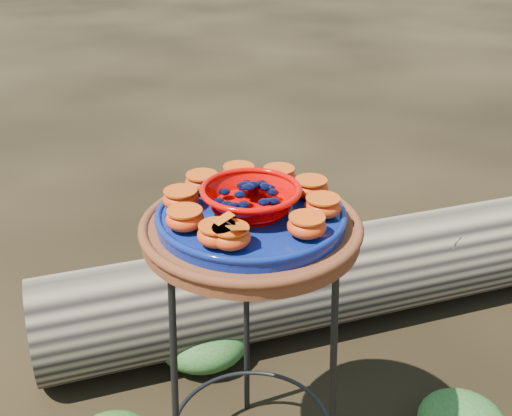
{
  "coord_description": "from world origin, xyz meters",
  "views": [
    {
      "loc": [
        -0.08,
        -1.21,
        1.39
      ],
      "look_at": [
        0.01,
        0.0,
        0.77
      ],
      "focal_mm": 45.0,
      "sensor_mm": 36.0,
      "label": 1
    }
  ],
  "objects": [
    {
      "name": "orange_half_2",
      "position": [
        0.15,
        -0.03,
        0.79
      ],
      "size": [
        0.08,
        0.08,
        0.04
      ],
      "primitive_type": "ellipsoid",
      "color": "#D1490D",
      "rests_on": "cobalt_plate"
    },
    {
      "name": "orange_half_5",
      "position": [
        -0.02,
        0.15,
        0.79
      ],
      "size": [
        0.08,
        0.08,
        0.04
      ],
      "primitive_type": "ellipsoid",
      "color": "#D1490D",
      "rests_on": "cobalt_plate"
    },
    {
      "name": "orange_half_9",
      "position": [
        -0.07,
        -0.13,
        0.79
      ],
      "size": [
        0.08,
        0.08,
        0.04
      ],
      "primitive_type": "ellipsoid",
      "color": "#D1490D",
      "rests_on": "cobalt_plate"
    },
    {
      "name": "orange_half_7",
      "position": [
        -0.15,
        0.03,
        0.79
      ],
      "size": [
        0.08,
        0.08,
        0.04
      ],
      "primitive_type": "ellipsoid",
      "color": "#D1490D",
      "rests_on": "cobalt_plate"
    },
    {
      "name": "orange_half_3",
      "position": [
        0.14,
        0.06,
        0.79
      ],
      "size": [
        0.08,
        0.08,
        0.04
      ],
      "primitive_type": "ellipsoid",
      "color": "#D1490D",
      "rests_on": "cobalt_plate"
    },
    {
      "name": "orange_half_8",
      "position": [
        -0.14,
        -0.06,
        0.79
      ],
      "size": [
        0.08,
        0.08,
        0.04
      ],
      "primitive_type": "ellipsoid",
      "color": "#D1490D",
      "rests_on": "cobalt_plate"
    },
    {
      "name": "red_bowl",
      "position": [
        0.0,
        0.0,
        0.79
      ],
      "size": [
        0.2,
        0.2,
        0.06
      ],
      "primitive_type": null,
      "color": "#D80200",
      "rests_on": "cobalt_plate"
    },
    {
      "name": "orange_half_6",
      "position": [
        -0.1,
        0.11,
        0.79
      ],
      "size": [
        0.08,
        0.08,
        0.04
      ],
      "primitive_type": "ellipsoid",
      "color": "#D1490D",
      "rests_on": "cobalt_plate"
    },
    {
      "name": "glass_gems",
      "position": [
        0.0,
        0.0,
        0.83
      ],
      "size": [
        0.16,
        0.16,
        0.03
      ],
      "primitive_type": null,
      "color": "black",
      "rests_on": "red_bowl"
    },
    {
      "name": "butterfly",
      "position": [
        -0.05,
        -0.14,
        0.82
      ],
      "size": [
        0.1,
        0.09,
        0.01
      ],
      "primitive_type": null,
      "rotation": [
        0.0,
        0.0,
        0.55
      ],
      "color": "#BD4B0A",
      "rests_on": "orange_half_0"
    },
    {
      "name": "plant_stand",
      "position": [
        0.0,
        0.0,
        0.35
      ],
      "size": [
        0.44,
        0.44,
        0.7
      ],
      "primitive_type": null,
      "color": "black",
      "rests_on": "ground"
    },
    {
      "name": "cobalt_plate",
      "position": [
        0.0,
        0.0,
        0.75
      ],
      "size": [
        0.4,
        0.4,
        0.03
      ],
      "primitive_type": "cylinder",
      "color": "navy",
      "rests_on": "terracotta_saucer"
    },
    {
      "name": "orange_half_1",
      "position": [
        0.1,
        -0.11,
        0.79
      ],
      "size": [
        0.08,
        0.08,
        0.04
      ],
      "primitive_type": "ellipsoid",
      "color": "#D1490D",
      "rests_on": "cobalt_plate"
    },
    {
      "name": "driftwood_log",
      "position": [
        0.22,
        0.63,
        0.17
      ],
      "size": [
        1.85,
        0.91,
        0.34
      ],
      "primitive_type": null,
      "rotation": [
        0.0,
        0.0,
        0.26
      ],
      "color": "black",
      "rests_on": "ground"
    },
    {
      "name": "foliage_back",
      "position": [
        -0.13,
        0.46,
        0.07
      ],
      "size": [
        0.3,
        0.3,
        0.15
      ],
      "primitive_type": "ellipsoid",
      "color": "#1E4416",
      "rests_on": "ground"
    },
    {
      "name": "terracotta_saucer",
      "position": [
        0.0,
        0.0,
        0.72
      ],
      "size": [
        0.47,
        0.47,
        0.04
      ],
      "primitive_type": "cylinder",
      "color": "#632F16",
      "rests_on": "plant_stand"
    },
    {
      "name": "orange_half_0",
      "position": [
        -0.05,
        -0.14,
        0.79
      ],
      "size": [
        0.08,
        0.08,
        0.04
      ],
      "primitive_type": "ellipsoid",
      "color": "#D1490D",
      "rests_on": "cobalt_plate"
    },
    {
      "name": "orange_half_4",
      "position": [
        0.07,
        0.13,
        0.79
      ],
      "size": [
        0.08,
        0.08,
        0.04
      ],
      "primitive_type": "ellipsoid",
      "color": "#D1490D",
      "rests_on": "cobalt_plate"
    }
  ]
}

